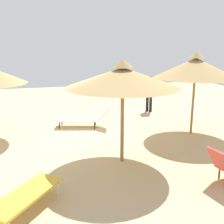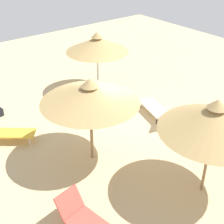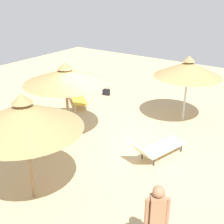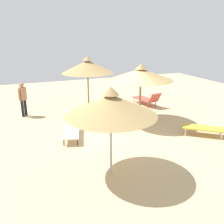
{
  "view_description": "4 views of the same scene",
  "coord_description": "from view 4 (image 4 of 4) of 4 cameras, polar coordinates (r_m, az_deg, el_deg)",
  "views": [
    {
      "loc": [
        7.68,
        -1.39,
        2.96
      ],
      "look_at": [
        -0.05,
        0.75,
        0.95
      ],
      "focal_mm": 42.82,
      "sensor_mm": 36.0,
      "label": 1
    },
    {
      "loc": [
        5.8,
        7.11,
        6.22
      ],
      "look_at": [
        0.14,
        -0.12,
        0.8
      ],
      "focal_mm": 51.08,
      "sensor_mm": 36.0,
      "label": 2
    },
    {
      "loc": [
        -5.12,
        7.37,
        4.94
      ],
      "look_at": [
        0.21,
        -0.27,
        0.91
      ],
      "focal_mm": 47.06,
      "sensor_mm": 36.0,
      "label": 3
    },
    {
      "loc": [
        -3.72,
        -8.98,
        3.95
      ],
      "look_at": [
        0.11,
        0.58,
        0.64
      ],
      "focal_mm": 40.0,
      "sensor_mm": 36.0,
      "label": 4
    }
  ],
  "objects": [
    {
      "name": "parasol_umbrella_near_left",
      "position": [
        6.7,
        -0.26,
        1.65
      ],
      "size": [
        2.55,
        2.55,
        2.58
      ],
      "color": "#B2B2B7",
      "rests_on": "ground"
    },
    {
      "name": "parasol_umbrella_center",
      "position": [
        13.19,
        -5.6,
        10.3
      ],
      "size": [
        2.7,
        2.7,
        2.78
      ],
      "color": "olive",
      "rests_on": "ground"
    },
    {
      "name": "person_standing_near_right",
      "position": [
        12.76,
        -19.71,
        3.19
      ],
      "size": [
        0.39,
        0.34,
        1.68
      ],
      "color": "black",
      "rests_on": "ground"
    },
    {
      "name": "lounge_chair_far_left",
      "position": [
        10.57,
        21.66,
        -3.27
      ],
      "size": [
        1.92,
        1.71,
        0.81
      ],
      "color": "gold",
      "rests_on": "ground"
    },
    {
      "name": "lounge_chair_front",
      "position": [
        14.18,
        8.06,
        3.02
      ],
      "size": [
        0.96,
        1.88,
        0.84
      ],
      "color": "#CC4C3F",
      "rests_on": "ground"
    },
    {
      "name": "lounge_chair_back",
      "position": [
        10.05,
        -9.21,
        -3.34
      ],
      "size": [
        1.11,
        2.1,
        0.83
      ],
      "color": "silver",
      "rests_on": "ground"
    },
    {
      "name": "ground",
      "position": [
        10.51,
        0.65,
        -4.57
      ],
      "size": [
        24.0,
        24.0,
        0.1
      ],
      "primitive_type": "cube",
      "color": "tan"
    },
    {
      "name": "parasol_umbrella_edge",
      "position": [
        11.03,
        6.63,
        8.56
      ],
      "size": [
        2.82,
        2.82,
        2.65
      ],
      "color": "olive",
      "rests_on": "ground"
    }
  ]
}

